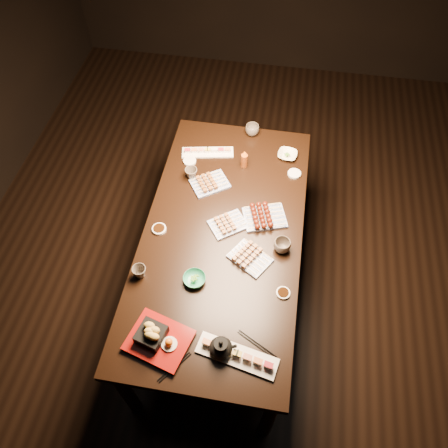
{
  "coord_description": "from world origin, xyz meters",
  "views": [
    {
      "loc": [
        0.18,
        -1.63,
        2.8
      ],
      "look_at": [
        -0.06,
        -0.2,
        0.77
      ],
      "focal_mm": 35.0,
      "sensor_mm": 36.0,
      "label": 1
    }
  ],
  "objects_px": {
    "teapot": "(221,347)",
    "condiment_bottle": "(244,159)",
    "sushi_platter_near": "(237,354)",
    "sushi_platter_far": "(208,151)",
    "edamame_bowl_green": "(194,279)",
    "teacup_mid_right": "(282,246)",
    "teacup_far_right": "(252,130)",
    "teacup_far_left": "(191,173)",
    "yakitori_plate_left": "(210,181)",
    "yakitori_plate_center": "(228,223)",
    "tempura_tray": "(158,337)",
    "yakitori_plate_right": "(250,256)",
    "teacup_near_left": "(140,272)",
    "edamame_bowl_cream": "(287,155)",
    "dining_table": "(223,266)"
  },
  "relations": [
    {
      "from": "yakitori_plate_right",
      "to": "yakitori_plate_left",
      "type": "xyz_separation_m",
      "value": [
        -0.31,
        0.49,
        0.0
      ]
    },
    {
      "from": "teacup_far_left",
      "to": "condiment_bottle",
      "type": "xyz_separation_m",
      "value": [
        0.31,
        0.15,
        0.03
      ]
    },
    {
      "from": "tempura_tray",
      "to": "sushi_platter_near",
      "type": "bearing_deg",
      "value": 13.99
    },
    {
      "from": "yakitori_plate_center",
      "to": "condiment_bottle",
      "type": "xyz_separation_m",
      "value": [
        0.02,
        0.48,
        0.04
      ]
    },
    {
      "from": "teacup_far_left",
      "to": "condiment_bottle",
      "type": "distance_m",
      "value": 0.35
    },
    {
      "from": "sushi_platter_near",
      "to": "sushi_platter_far",
      "type": "bearing_deg",
      "value": 117.91
    },
    {
      "from": "yakitori_plate_center",
      "to": "yakitori_plate_left",
      "type": "distance_m",
      "value": 0.33
    },
    {
      "from": "teacup_near_left",
      "to": "teacup_mid_right",
      "type": "distance_m",
      "value": 0.78
    },
    {
      "from": "teapot",
      "to": "condiment_bottle",
      "type": "relative_size",
      "value": 1.02
    },
    {
      "from": "teacup_far_left",
      "to": "dining_table",
      "type": "bearing_deg",
      "value": -55.76
    },
    {
      "from": "dining_table",
      "to": "teacup_far_left",
      "type": "height_order",
      "value": "teacup_far_left"
    },
    {
      "from": "dining_table",
      "to": "edamame_bowl_cream",
      "type": "xyz_separation_m",
      "value": [
        0.31,
        0.67,
        0.39
      ]
    },
    {
      "from": "sushi_platter_far",
      "to": "yakitori_plate_left",
      "type": "distance_m",
      "value": 0.27
    },
    {
      "from": "teapot",
      "to": "edamame_bowl_green",
      "type": "bearing_deg",
      "value": 108.52
    },
    {
      "from": "yakitori_plate_left",
      "to": "teapot",
      "type": "height_order",
      "value": "teapot"
    },
    {
      "from": "teacup_near_left",
      "to": "dining_table",
      "type": "bearing_deg",
      "value": 41.54
    },
    {
      "from": "edamame_bowl_cream",
      "to": "teacup_mid_right",
      "type": "bearing_deg",
      "value": -87.77
    },
    {
      "from": "edamame_bowl_cream",
      "to": "teacup_near_left",
      "type": "bearing_deg",
      "value": -124.71
    },
    {
      "from": "teacup_mid_right",
      "to": "tempura_tray",
      "type": "bearing_deg",
      "value": -130.56
    },
    {
      "from": "dining_table",
      "to": "sushi_platter_near",
      "type": "xyz_separation_m",
      "value": [
        0.19,
        -0.69,
        0.4
      ]
    },
    {
      "from": "tempura_tray",
      "to": "sushi_platter_far",
      "type": "bearing_deg",
      "value": 105.81
    },
    {
      "from": "yakitori_plate_right",
      "to": "edamame_bowl_cream",
      "type": "height_order",
      "value": "yakitori_plate_right"
    },
    {
      "from": "sushi_platter_near",
      "to": "teacup_far_right",
      "type": "bearing_deg",
      "value": 105.96
    },
    {
      "from": "edamame_bowl_green",
      "to": "teacup_mid_right",
      "type": "bearing_deg",
      "value": 32.31
    },
    {
      "from": "sushi_platter_near",
      "to": "edamame_bowl_green",
      "type": "distance_m",
      "value": 0.46
    },
    {
      "from": "yakitori_plate_center",
      "to": "teapot",
      "type": "xyz_separation_m",
      "value": [
        0.09,
        -0.74,
        0.03
      ]
    },
    {
      "from": "yakitori_plate_left",
      "to": "teacup_far_left",
      "type": "height_order",
      "value": "teacup_far_left"
    },
    {
      "from": "teacup_far_right",
      "to": "yakitori_plate_center",
      "type": "bearing_deg",
      "value": -92.77
    },
    {
      "from": "yakitori_plate_center",
      "to": "edamame_bowl_green",
      "type": "distance_m",
      "value": 0.4
    },
    {
      "from": "sushi_platter_near",
      "to": "teacup_near_left",
      "type": "bearing_deg",
      "value": 159.99
    },
    {
      "from": "tempura_tray",
      "to": "teacup_mid_right",
      "type": "bearing_deg",
      "value": 64.87
    },
    {
      "from": "yakitori_plate_left",
      "to": "teacup_far_left",
      "type": "bearing_deg",
      "value": 127.98
    },
    {
      "from": "dining_table",
      "to": "teacup_near_left",
      "type": "distance_m",
      "value": 0.66
    },
    {
      "from": "teapot",
      "to": "yakitori_plate_center",
      "type": "bearing_deg",
      "value": 85.16
    },
    {
      "from": "edamame_bowl_green",
      "to": "teapot",
      "type": "relative_size",
      "value": 0.91
    },
    {
      "from": "yakitori_plate_right",
      "to": "teacup_far_right",
      "type": "relative_size",
      "value": 2.31
    },
    {
      "from": "tempura_tray",
      "to": "teacup_far_right",
      "type": "bearing_deg",
      "value": 95.93
    },
    {
      "from": "edamame_bowl_green",
      "to": "condiment_bottle",
      "type": "bearing_deg",
      "value": 80.8
    },
    {
      "from": "yakitori_plate_left",
      "to": "teacup_far_left",
      "type": "xyz_separation_m",
      "value": [
        -0.12,
        0.04,
        0.01
      ]
    },
    {
      "from": "teacup_mid_right",
      "to": "teacup_far_right",
      "type": "xyz_separation_m",
      "value": [
        -0.28,
        0.89,
        -0.0
      ]
    },
    {
      "from": "sushi_platter_far",
      "to": "yakitori_plate_right",
      "type": "bearing_deg",
      "value": 105.9
    },
    {
      "from": "yakitori_plate_center",
      "to": "teapot",
      "type": "distance_m",
      "value": 0.74
    },
    {
      "from": "tempura_tray",
      "to": "teacup_far_left",
      "type": "relative_size",
      "value": 3.77
    },
    {
      "from": "sushi_platter_near",
      "to": "teacup_far_left",
      "type": "relative_size",
      "value": 5.09
    },
    {
      "from": "yakitori_plate_left",
      "to": "teacup_near_left",
      "type": "bearing_deg",
      "value": -144.0
    },
    {
      "from": "teacup_far_right",
      "to": "tempura_tray",
      "type": "bearing_deg",
      "value": -99.5
    },
    {
      "from": "edamame_bowl_green",
      "to": "teacup_far_left",
      "type": "xyz_separation_m",
      "value": [
        -0.17,
        0.71,
        0.02
      ]
    },
    {
      "from": "dining_table",
      "to": "sushi_platter_far",
      "type": "height_order",
      "value": "sushi_platter_far"
    },
    {
      "from": "sushi_platter_far",
      "to": "yakitori_plate_right",
      "type": "relative_size",
      "value": 1.56
    },
    {
      "from": "yakitori_plate_right",
      "to": "teacup_mid_right",
      "type": "xyz_separation_m",
      "value": [
        0.16,
        0.09,
        0.01
      ]
    }
  ]
}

